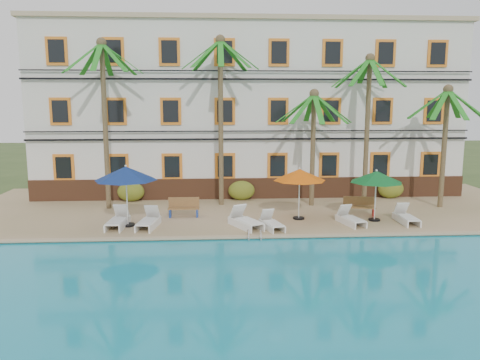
{
  "coord_description": "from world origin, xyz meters",
  "views": [
    {
      "loc": [
        -2.27,
        -19.41,
        5.72
      ],
      "look_at": [
        -0.89,
        3.0,
        2.0
      ],
      "focal_mm": 35.0,
      "sensor_mm": 36.0,
      "label": 1
    }
  ],
  "objects": [
    {
      "name": "hotel_building",
      "position": [
        0.0,
        9.98,
        5.37
      ],
      "size": [
        25.4,
        6.44,
        10.22
      ],
      "color": "silver",
      "rests_on": "pool_deck"
    },
    {
      "name": "palm_e",
      "position": [
        9.84,
        4.17,
        4.42
      ],
      "size": [
        4.02,
        4.02,
        6.4
      ],
      "color": "brown",
      "rests_on": "pool_deck"
    },
    {
      "name": "palm_c",
      "position": [
        3.1,
        5.0,
        4.29
      ],
      "size": [
        4.02,
        4.02,
        6.19
      ],
      "color": "brown",
      "rests_on": "pool_deck"
    },
    {
      "name": "palm_d",
      "position": [
        6.1,
        5.36,
        5.38
      ],
      "size": [
        4.02,
        4.02,
        8.04
      ],
      "color": "brown",
      "rests_on": "pool_deck"
    },
    {
      "name": "pool_ladder",
      "position": [
        -0.56,
        -1.0,
        0.25
      ],
      "size": [
        0.54,
        0.74,
        0.74
      ],
      "color": "silver",
      "rests_on": "ground"
    },
    {
      "name": "palm_a",
      "position": [
        -7.67,
        4.94,
        5.74
      ],
      "size": [
        4.02,
        4.02,
        8.67
      ],
      "color": "brown",
      "rests_on": "pool_deck"
    },
    {
      "name": "lounger_f",
      "position": [
        6.66,
        1.03,
        0.53
      ],
      "size": [
        0.65,
        1.82,
        0.86
      ],
      "color": "white",
      "rests_on": "pool_deck"
    },
    {
      "name": "ground",
      "position": [
        0.0,
        0.0,
        0.0
      ],
      "size": [
        100.0,
        100.0,
        0.0
      ],
      "primitive_type": "plane",
      "color": "#384C23",
      "rests_on": "ground"
    },
    {
      "name": "shrub_left",
      "position": [
        -6.8,
        6.6,
        0.8
      ],
      "size": [
        1.5,
        0.9,
        1.1
      ],
      "primitive_type": "ellipsoid",
      "color": "#1A5217",
      "rests_on": "pool_deck"
    },
    {
      "name": "lounger_d",
      "position": [
        0.33,
        0.39,
        0.51
      ],
      "size": [
        1.02,
        1.8,
        0.81
      ],
      "color": "white",
      "rests_on": "pool_deck"
    },
    {
      "name": "lounger_e",
      "position": [
        4.01,
        0.93,
        0.52
      ],
      "size": [
        1.05,
        1.87,
        0.84
      ],
      "color": "white",
      "rests_on": "pool_deck"
    },
    {
      "name": "shrub_right",
      "position": [
        8.08,
        6.6,
        0.8
      ],
      "size": [
        1.5,
        0.9,
        1.1
      ],
      "primitive_type": "ellipsoid",
      "color": "#1A5217",
      "rests_on": "pool_deck"
    },
    {
      "name": "lounger_a",
      "position": [
        -6.46,
        1.1,
        0.55
      ],
      "size": [
        0.83,
        2.0,
        0.93
      ],
      "color": "white",
      "rests_on": "pool_deck"
    },
    {
      "name": "lounger_b",
      "position": [
        -5.09,
        0.94,
        0.54
      ],
      "size": [
        0.97,
        2.0,
        0.9
      ],
      "color": "white",
      "rests_on": "pool_deck"
    },
    {
      "name": "bench_left",
      "position": [
        -3.63,
        2.85,
        0.72
      ],
      "size": [
        1.51,
        0.52,
        0.93
      ],
      "color": "olive",
      "rests_on": "pool_deck"
    },
    {
      "name": "palm_b",
      "position": [
        -1.76,
        5.45,
        5.89
      ],
      "size": [
        4.02,
        4.02,
        8.92
      ],
      "color": "brown",
      "rests_on": "pool_deck"
    },
    {
      "name": "umbrella_green",
      "position": [
        5.35,
        1.53,
        2.32
      ],
      "size": [
        2.43,
        2.43,
        2.43
      ],
      "color": "black",
      "rests_on": "pool_deck"
    },
    {
      "name": "lounger_c",
      "position": [
        -0.8,
        0.69,
        0.56
      ],
      "size": [
        1.56,
        2.12,
        0.95
      ],
      "color": "white",
      "rests_on": "pool_deck"
    },
    {
      "name": "umbrella_blue",
      "position": [
        -6.05,
        1.25,
        2.62
      ],
      "size": [
        2.78,
        2.78,
        2.77
      ],
      "color": "black",
      "rests_on": "pool_deck"
    },
    {
      "name": "bench_right",
      "position": [
        4.96,
        2.55,
        0.72
      ],
      "size": [
        1.56,
        0.76,
        0.93
      ],
      "color": "olive",
      "rests_on": "pool_deck"
    },
    {
      "name": "swimming_pool",
      "position": [
        0.0,
        -7.0,
        0.1
      ],
      "size": [
        26.0,
        12.0,
        0.2
      ],
      "primitive_type": "cube",
      "color": "teal",
      "rests_on": "ground"
    },
    {
      "name": "shrub_mid",
      "position": [
        -0.59,
        6.6,
        0.8
      ],
      "size": [
        1.5,
        0.9,
        1.1
      ],
      "primitive_type": "ellipsoid",
      "color": "#1A5217",
      "rests_on": "pool_deck"
    },
    {
      "name": "pool_coping",
      "position": [
        0.0,
        -0.9,
        0.28
      ],
      "size": [
        30.0,
        0.35,
        0.06
      ],
      "primitive_type": "cube",
      "color": "tan",
      "rests_on": "pool_deck"
    },
    {
      "name": "pool_deck",
      "position": [
        0.0,
        5.0,
        0.12
      ],
      "size": [
        30.0,
        12.0,
        0.25
      ],
      "primitive_type": "cube",
      "color": "tan",
      "rests_on": "ground"
    },
    {
      "name": "umbrella_red",
      "position": [
        1.85,
        2.04,
        2.36
      ],
      "size": [
        2.48,
        2.48,
        2.48
      ],
      "color": "black",
      "rests_on": "pool_deck"
    }
  ]
}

